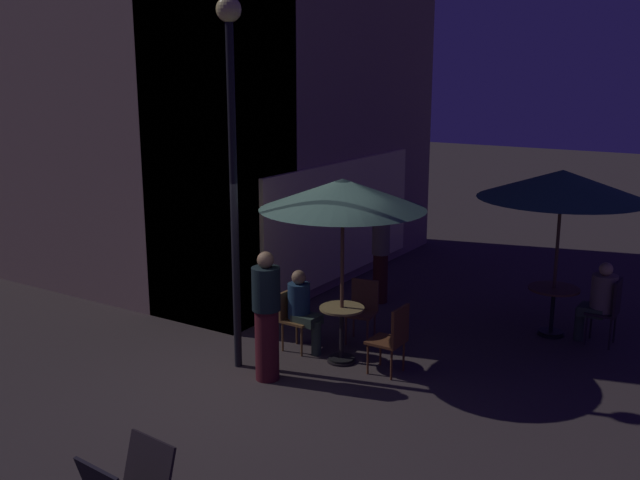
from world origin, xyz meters
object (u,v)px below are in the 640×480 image
(patron_standing_3, at_px, (267,316))
(cafe_table_1, at_px, (553,300))
(street_lamp_near_corner, at_px, (232,127))
(patron_seated_0, at_px, (302,306))
(cafe_chair_2, at_px, (294,314))
(cafe_chair_0, at_px, (393,335))
(cafe_table_0, at_px, (342,326))
(patio_umbrella_0, at_px, (343,195))
(cafe_chair_1, at_px, (363,305))
(patron_seated_1, at_px, (600,298))
(cafe_chair_3, at_px, (610,306))
(patio_umbrella_1, at_px, (562,185))
(patron_standing_2, at_px, (381,255))

(patron_standing_3, bearing_deg, cafe_table_1, 2.86)
(street_lamp_near_corner, xyz_separation_m, patron_seated_0, (0.91, -0.44, -2.54))
(cafe_chair_2, bearing_deg, cafe_chair_0, 0.95)
(cafe_table_0, distance_m, patio_umbrella_0, 1.80)
(cafe_table_1, relative_size, cafe_chair_0, 0.80)
(cafe_table_0, xyz_separation_m, cafe_chair_0, (-0.01, -0.79, 0.03))
(patron_seated_0, bearing_deg, street_lamp_near_corner, -112.81)
(street_lamp_near_corner, distance_m, patron_standing_3, 2.43)
(cafe_chair_0, height_order, patron_standing_3, patron_standing_3)
(patron_standing_3, bearing_deg, patio_umbrella_0, 12.20)
(patron_seated_0, xyz_separation_m, patron_standing_3, (-1.04, -0.15, 0.18))
(patio_umbrella_0, distance_m, cafe_chair_1, 1.98)
(patio_umbrella_0, height_order, patron_seated_1, patio_umbrella_0)
(cafe_chair_0, bearing_deg, cafe_chair_1, -42.09)
(cafe_chair_3, xyz_separation_m, patron_seated_1, (-0.00, 0.15, 0.11))
(cafe_chair_2, bearing_deg, patron_standing_3, -71.64)
(cafe_table_0, xyz_separation_m, patio_umbrella_1, (2.58, -2.15, 1.77))
(patron_seated_1, bearing_deg, patron_standing_3, 47.04)
(patio_umbrella_0, relative_size, cafe_chair_0, 2.70)
(patio_umbrella_1, xyz_separation_m, patron_standing_2, (0.01, 2.92, -1.45))
(patio_umbrella_1, xyz_separation_m, patron_standing_3, (-3.59, 2.67, -1.44))
(street_lamp_near_corner, distance_m, cafe_chair_2, 2.86)
(patron_seated_1, bearing_deg, patron_seated_0, 36.18)
(cafe_table_0, relative_size, patron_standing_3, 0.46)
(cafe_chair_3, bearing_deg, patio_umbrella_1, -0.00)
(cafe_chair_0, xyz_separation_m, patron_seated_1, (2.60, -2.02, 0.15))
(patron_standing_3, bearing_deg, patron_standing_2, 43.51)
(cafe_chair_1, bearing_deg, cafe_table_0, -0.00)
(cafe_table_1, distance_m, cafe_chair_0, 2.93)
(cafe_chair_2, bearing_deg, cafe_chair_3, 36.79)
(cafe_chair_2, relative_size, patron_standing_2, 0.52)
(cafe_table_1, height_order, cafe_chair_0, cafe_chair_0)
(patron_standing_2, bearing_deg, cafe_chair_0, -68.91)
(cafe_table_0, xyz_separation_m, patron_standing_2, (2.60, 0.77, 0.32))
(street_lamp_near_corner, relative_size, patron_seated_0, 4.04)
(patio_umbrella_1, height_order, patron_standing_3, patio_umbrella_1)
(cafe_chair_0, distance_m, patron_standing_3, 1.67)
(street_lamp_near_corner, height_order, cafe_chair_2, street_lamp_near_corner)
(cafe_table_0, distance_m, cafe_table_1, 3.36)
(patron_seated_0, height_order, patron_standing_3, patron_standing_3)
(street_lamp_near_corner, distance_m, patron_seated_0, 2.74)
(street_lamp_near_corner, bearing_deg, cafe_table_1, -43.17)
(cafe_chair_3, xyz_separation_m, patron_seated_0, (-2.56, 3.62, 0.08))
(patron_standing_2, bearing_deg, street_lamp_near_corner, -105.16)
(cafe_table_0, relative_size, cafe_chair_3, 0.79)
(cafe_table_1, xyz_separation_m, cafe_chair_3, (0.00, -0.80, 0.05))
(cafe_chair_0, distance_m, patron_seated_0, 1.46)
(cafe_table_0, xyz_separation_m, patron_standing_3, (-1.01, 0.52, 0.34))
(cafe_table_0, xyz_separation_m, cafe_table_1, (2.58, -2.15, 0.03))
(cafe_chair_2, distance_m, patron_seated_1, 4.43)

